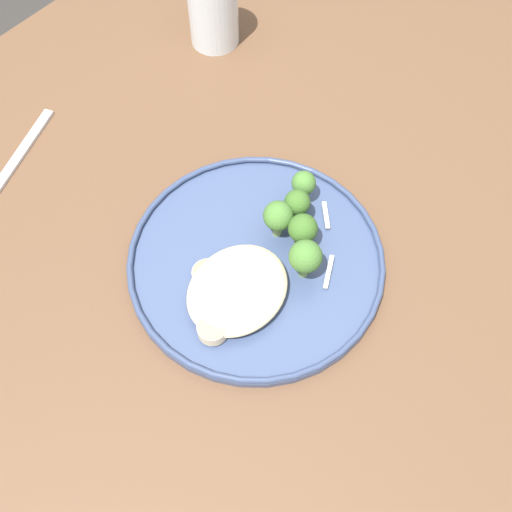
# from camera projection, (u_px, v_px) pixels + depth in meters

# --- Properties ---
(ground) EXTENTS (6.00, 6.00, 0.00)m
(ground) POSITION_uv_depth(u_px,v_px,m) (244.00, 426.00, 1.36)
(ground) COLOR #2D2B28
(wooden_dining_table) EXTENTS (1.40, 1.00, 0.74)m
(wooden_dining_table) POSITION_uv_depth(u_px,v_px,m) (235.00, 290.00, 0.78)
(wooden_dining_table) COLOR brown
(wooden_dining_table) RESTS_ON ground
(dinner_plate) EXTENTS (0.29, 0.29, 0.02)m
(dinner_plate) POSITION_uv_depth(u_px,v_px,m) (256.00, 261.00, 0.70)
(dinner_plate) COLOR #38476B
(dinner_plate) RESTS_ON wooden_dining_table
(noodle_bed) EXTENTS (0.12, 0.10, 0.03)m
(noodle_bed) POSITION_uv_depth(u_px,v_px,m) (237.00, 290.00, 0.67)
(noodle_bed) COLOR beige
(noodle_bed) RESTS_ON dinner_plate
(seared_scallop_large_seared) EXTENTS (0.03, 0.03, 0.01)m
(seared_scallop_large_seared) POSITION_uv_depth(u_px,v_px,m) (242.00, 288.00, 0.67)
(seared_scallop_large_seared) COLOR #DBB77A
(seared_scallop_large_seared) RESTS_ON dinner_plate
(seared_scallop_center_golden) EXTENTS (0.03, 0.03, 0.01)m
(seared_scallop_center_golden) POSITION_uv_depth(u_px,v_px,m) (205.00, 272.00, 0.68)
(seared_scallop_center_golden) COLOR #E5C689
(seared_scallop_center_golden) RESTS_ON dinner_plate
(seared_scallop_right_edge) EXTENTS (0.03, 0.03, 0.02)m
(seared_scallop_right_edge) POSITION_uv_depth(u_px,v_px,m) (213.00, 329.00, 0.65)
(seared_scallop_right_edge) COLOR beige
(seared_scallop_right_edge) RESTS_ON dinner_plate
(seared_scallop_left_edge) EXTENTS (0.03, 0.03, 0.01)m
(seared_scallop_left_edge) POSITION_uv_depth(u_px,v_px,m) (226.00, 307.00, 0.66)
(seared_scallop_left_edge) COLOR beige
(seared_scallop_left_edge) RESTS_ON dinner_plate
(broccoli_floret_beside_noodles) EXTENTS (0.03, 0.03, 0.05)m
(broccoli_floret_beside_noodles) POSITION_uv_depth(u_px,v_px,m) (297.00, 205.00, 0.70)
(broccoli_floret_beside_noodles) COLOR #89A356
(broccoli_floret_beside_noodles) RESTS_ON dinner_plate
(broccoli_floret_near_rim) EXTENTS (0.04, 0.04, 0.06)m
(broccoli_floret_near_rim) POSITION_uv_depth(u_px,v_px,m) (305.00, 257.00, 0.66)
(broccoli_floret_near_rim) COLOR #7A994C
(broccoli_floret_near_rim) RESTS_ON dinner_plate
(broccoli_floret_split_head) EXTENTS (0.03, 0.03, 0.05)m
(broccoli_floret_split_head) POSITION_uv_depth(u_px,v_px,m) (303.00, 230.00, 0.68)
(broccoli_floret_split_head) COLOR #89A356
(broccoli_floret_split_head) RESTS_ON dinner_plate
(broccoli_floret_rear_charred) EXTENTS (0.03, 0.03, 0.05)m
(broccoli_floret_rear_charred) POSITION_uv_depth(u_px,v_px,m) (278.00, 216.00, 0.69)
(broccoli_floret_rear_charred) COLOR #89A356
(broccoli_floret_rear_charred) RESTS_ON dinner_plate
(broccoli_floret_tall_stalk) EXTENTS (0.03, 0.03, 0.05)m
(broccoli_floret_tall_stalk) POSITION_uv_depth(u_px,v_px,m) (304.00, 185.00, 0.72)
(broccoli_floret_tall_stalk) COLOR #89A356
(broccoli_floret_tall_stalk) RESTS_ON dinner_plate
(onion_sliver_pale_crescent) EXTENTS (0.03, 0.03, 0.00)m
(onion_sliver_pale_crescent) POSITION_uv_depth(u_px,v_px,m) (326.00, 215.00, 0.73)
(onion_sliver_pale_crescent) COLOR silver
(onion_sliver_pale_crescent) RESTS_ON dinner_plate
(onion_sliver_curled_piece) EXTENTS (0.04, 0.02, 0.00)m
(onion_sliver_curled_piece) POSITION_uv_depth(u_px,v_px,m) (329.00, 272.00, 0.69)
(onion_sliver_curled_piece) COLOR silver
(onion_sliver_curled_piece) RESTS_ON dinner_plate
(water_glass) EXTENTS (0.07, 0.07, 0.11)m
(water_glass) POSITION_uv_depth(u_px,v_px,m) (213.00, 12.00, 0.85)
(water_glass) COLOR silver
(water_glass) RESTS_ON wooden_dining_table
(dinner_fork) EXTENTS (0.18, 0.08, 0.00)m
(dinner_fork) POSITION_uv_depth(u_px,v_px,m) (10.00, 169.00, 0.77)
(dinner_fork) COLOR silver
(dinner_fork) RESTS_ON wooden_dining_table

